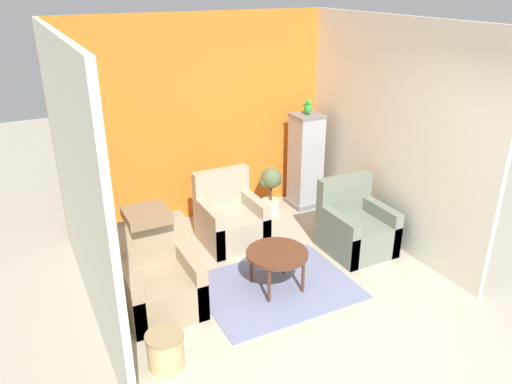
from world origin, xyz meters
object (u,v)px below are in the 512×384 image
object	(u,v)px
armchair_left	(160,284)
armchair_right	(355,229)
coffee_table	(277,255)
potted_plant	(271,187)
birdcage	(306,161)
parrot	(308,107)
armchair_middle	(230,221)
wicker_basket	(165,349)

from	to	relation	value
armchair_left	armchair_right	distance (m)	2.52
coffee_table	potted_plant	distance (m)	1.93
birdcage	parrot	xyz separation A→B (m)	(-0.00, 0.00, 0.80)
birdcage	coffee_table	bearing A→B (deg)	-129.77
birdcage	potted_plant	distance (m)	0.64
armchair_right	armchair_left	bearing A→B (deg)	-178.52
armchair_left	armchair_right	bearing A→B (deg)	1.48
armchair_right	armchair_middle	bearing A→B (deg)	144.87
armchair_middle	armchair_left	bearing A→B (deg)	-141.62
armchair_middle	potted_plant	world-z (taller)	armchair_middle
coffee_table	potted_plant	world-z (taller)	potted_plant
armchair_right	parrot	world-z (taller)	parrot
armchair_left	wicker_basket	size ratio (longest dim) A/B	2.64
armchair_right	armchair_middle	size ratio (longest dim) A/B	1.00
coffee_table	armchair_left	xyz separation A→B (m)	(-1.24, 0.23, -0.12)
armchair_left	parrot	size ratio (longest dim) A/B	4.01
coffee_table	wicker_basket	distance (m)	1.59
parrot	potted_plant	world-z (taller)	parrot
armchair_right	coffee_table	bearing A→B (deg)	-167.01
wicker_basket	armchair_right	bearing A→B (deg)	18.26
armchair_left	coffee_table	bearing A→B (deg)	-10.53
coffee_table	armchair_middle	world-z (taller)	armchair_middle
parrot	potted_plant	size ratio (longest dim) A/B	0.33
coffee_table	birdcage	distance (m)	2.27
armchair_middle	parrot	distance (m)	1.96
parrot	armchair_left	bearing A→B (deg)	-150.70
birdcage	armchair_right	bearing A→B (deg)	-96.46
armchair_left	armchair_right	xyz separation A→B (m)	(2.52, 0.06, 0.00)
birdcage	parrot	bearing A→B (deg)	90.00
armchair_right	wicker_basket	distance (m)	2.88
armchair_right	armchair_middle	world-z (taller)	same
coffee_table	armchair_middle	xyz separation A→B (m)	(-0.01, 1.20, -0.12)
birdcage	potted_plant	xyz separation A→B (m)	(-0.57, -0.01, -0.29)
birdcage	wicker_basket	bearing A→B (deg)	-141.05
armchair_middle	birdcage	bearing A→B (deg)	20.04
armchair_left	birdcage	distance (m)	3.10
coffee_table	armchair_left	size ratio (longest dim) A/B	0.75
potted_plant	armchair_right	bearing A→B (deg)	-73.94
coffee_table	armchair_left	bearing A→B (deg)	169.47
armchair_middle	potted_plant	bearing A→B (deg)	30.83
coffee_table	armchair_right	xyz separation A→B (m)	(1.28, 0.29, -0.12)
armchair_left	wicker_basket	world-z (taller)	armchair_left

